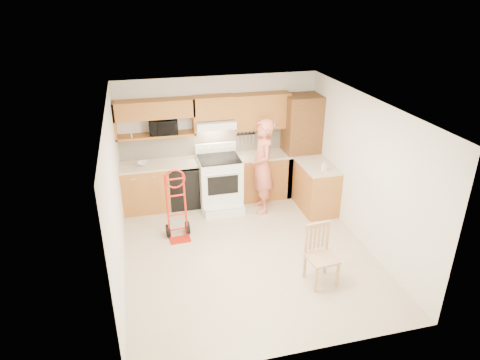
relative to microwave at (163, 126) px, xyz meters
name	(u,v)px	position (x,y,z in m)	size (l,w,h in m)	color
floor	(247,252)	(1.10, -2.08, -1.65)	(4.00, 4.50, 0.02)	#BDAE90
ceiling	(248,105)	(1.10, -2.08, 0.87)	(4.00, 4.50, 0.02)	white
wall_back	(219,138)	(1.10, 0.17, -0.39)	(4.00, 0.02, 2.50)	silver
wall_front	(301,270)	(1.10, -4.34, -0.39)	(4.00, 0.02, 2.50)	silver
wall_left	(115,199)	(-0.91, -2.08, -0.39)	(0.02, 4.50, 2.50)	silver
wall_right	(364,172)	(3.11, -2.08, -0.39)	(0.02, 4.50, 2.50)	silver
backsplash	(219,141)	(1.10, 0.15, -0.44)	(3.92, 0.03, 0.55)	beige
lower_cab_left	(145,188)	(-0.45, -0.14, -1.19)	(0.90, 0.60, 0.90)	#A76126
dishwasher	(184,185)	(0.30, -0.14, -1.21)	(0.60, 0.60, 0.85)	black
lower_cab_right	(262,176)	(1.93, -0.14, -1.19)	(1.14, 0.60, 0.90)	#A76126
countertop_left	(159,164)	(-0.15, -0.13, -0.72)	(1.50, 0.63, 0.04)	#BEB18E
countertop_right	(262,155)	(1.93, -0.13, -0.72)	(1.14, 0.63, 0.04)	#BEB18E
cab_return_right	(316,188)	(2.80, -0.94, -1.19)	(0.60, 1.00, 0.90)	#A76126
countertop_return	(318,166)	(2.80, -0.94, -0.72)	(0.63, 1.00, 0.04)	#BEB18E
pantry_tall	(300,145)	(2.75, -0.14, -0.59)	(0.70, 0.60, 2.10)	brown
upper_cab_left	(154,109)	(-0.15, 0.00, 0.34)	(1.50, 0.33, 0.34)	#A76126
upper_shelf_mw	(156,135)	(-0.15, 0.00, -0.17)	(1.50, 0.33, 0.04)	#A76126
upper_cab_center	(214,107)	(0.98, 0.00, 0.30)	(0.76, 0.33, 0.44)	#A76126
upper_cab_right	(261,111)	(1.93, 0.00, 0.16)	(1.14, 0.33, 0.70)	#A76126
range_hood	(215,124)	(0.98, -0.06, -0.01)	(0.76, 0.46, 0.14)	white
knife_strip	(246,137)	(1.65, 0.12, -0.40)	(0.40, 0.05, 0.29)	black
microwave	(163,126)	(0.00, 0.00, 0.00)	(0.53, 0.36, 0.30)	black
range	(220,179)	(1.00, -0.38, -1.03)	(0.82, 1.08, 1.21)	white
person	(262,167)	(1.75, -0.74, -0.71)	(0.68, 0.44, 1.85)	#CB654D
hand_truck	(177,208)	(0.05, -1.38, -1.05)	(0.47, 0.43, 1.18)	red
dining_chair	(322,256)	(1.96, -3.12, -1.18)	(0.41, 0.45, 0.92)	tan
soap_bottle	(324,166)	(2.80, -1.22, -0.60)	(0.09, 0.09, 0.19)	white
bowl	(144,164)	(-0.43, -0.14, -0.67)	(0.23, 0.23, 0.06)	white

